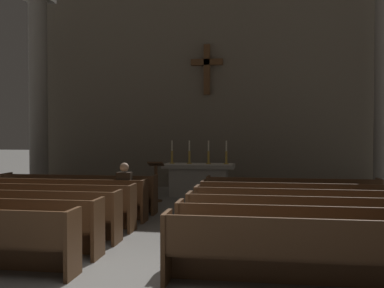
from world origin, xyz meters
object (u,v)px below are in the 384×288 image
at_px(pew_right_row_1, 318,254).
at_px(candlestick_inner_right, 208,156).
at_px(pew_left_row_4, 41,206).
at_px(candlestick_outer_right, 226,156).
at_px(pew_left_row_5, 61,199).
at_px(pew_right_row_2, 309,236).
at_px(lectern, 156,182).
at_px(pew_right_row_5, 294,204).
at_px(altar, 199,179).
at_px(pew_right_row_6, 291,198).
at_px(candlestick_outer_left, 172,156).
at_px(pew_right_row_3, 303,223).
at_px(candlestick_inner_left, 189,156).
at_px(column_left_third, 38,96).
at_px(pew_left_row_6, 78,193).
at_px(pew_right_row_4, 298,213).
at_px(lone_worshipper, 125,190).
at_px(pew_left_row_3, 16,214).

relative_size(pew_right_row_1, candlestick_inner_right, 5.46).
xyz_separation_m(pew_left_row_4, candlestick_outer_right, (3.45, 5.11, 0.77)).
xyz_separation_m(pew_left_row_5, pew_right_row_2, (5.19, -2.88, 0.00)).
bearing_deg(lectern, pew_right_row_1, -61.51).
distance_m(pew_right_row_5, altar, 4.89).
bearing_deg(pew_right_row_6, candlestick_outer_left, 137.23).
bearing_deg(pew_right_row_5, pew_right_row_3, -90.00).
height_order(pew_right_row_2, candlestick_inner_left, candlestick_inner_left).
bearing_deg(column_left_third, candlestick_outer_left, -7.39).
distance_m(column_left_third, candlestick_outer_left, 5.20).
bearing_deg(pew_left_row_5, candlestick_inner_right, 55.07).
height_order(pew_right_row_6, candlestick_outer_left, candlestick_outer_left).
xyz_separation_m(pew_right_row_1, candlestick_inner_left, (-2.90, 7.98, 0.77)).
xyz_separation_m(candlestick_outer_right, lectern, (-1.94, -1.20, -0.69)).
xyz_separation_m(pew_right_row_3, pew_right_row_6, (0.00, 2.88, 0.00)).
distance_m(pew_right_row_2, altar, 7.49).
distance_m(pew_left_row_6, pew_right_row_5, 5.28).
xyz_separation_m(pew_right_row_4, column_left_third, (-8.21, 5.72, 2.74)).
relative_size(pew_right_row_4, candlestick_inner_left, 5.46).
xyz_separation_m(pew_left_row_5, candlestick_outer_left, (1.75, 4.15, 0.77)).
xyz_separation_m(altar, candlestick_inner_right, (0.30, 0.00, 0.71)).
xyz_separation_m(pew_left_row_6, lone_worshipper, (1.50, -0.92, 0.22)).
bearing_deg(candlestick_inner_right, pew_right_row_2, -71.90).
bearing_deg(altar, lone_worshipper, -104.91).
distance_m(pew_left_row_3, pew_right_row_3, 5.19).
relative_size(pew_left_row_6, candlestick_inner_left, 5.46).
xyz_separation_m(column_left_third, candlestick_outer_right, (6.47, -0.62, -1.98)).
relative_size(pew_left_row_5, pew_right_row_5, 1.00).
xyz_separation_m(pew_right_row_5, pew_right_row_6, (0.00, 0.96, 0.00)).
relative_size(column_left_third, lectern, 5.73).
relative_size(pew_right_row_2, pew_right_row_4, 1.00).
bearing_deg(pew_left_row_5, altar, 57.95).
relative_size(pew_left_row_4, candlestick_outer_right, 5.46).
xyz_separation_m(pew_right_row_2, pew_right_row_3, (0.00, 0.96, 0.00)).
relative_size(altar, candlestick_outer_right, 3.05).
relative_size(pew_right_row_2, lone_worshipper, 2.99).
bearing_deg(pew_right_row_6, pew_right_row_3, -90.00).
bearing_deg(pew_left_row_5, candlestick_outer_right, 50.27).
height_order(candlestick_inner_right, lone_worshipper, candlestick_inner_right).
xyz_separation_m(pew_right_row_2, altar, (-2.60, 7.02, 0.06)).
bearing_deg(pew_right_row_3, pew_left_row_3, 180.00).
relative_size(pew_left_row_3, pew_right_row_3, 1.00).
xyz_separation_m(pew_right_row_3, candlestick_outer_right, (-1.75, 6.07, 0.77)).
height_order(pew_right_row_2, column_left_third, column_left_third).
height_order(column_left_third, lone_worshipper, column_left_third).
bearing_deg(pew_right_row_6, pew_right_row_4, -90.00).
relative_size(candlestick_inner_left, lectern, 0.63).
xyz_separation_m(pew_left_row_3, pew_left_row_4, (0.00, 0.96, 0.00)).
distance_m(pew_left_row_4, candlestick_outer_right, 6.21).
bearing_deg(column_left_third, pew_left_row_3, -65.69).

